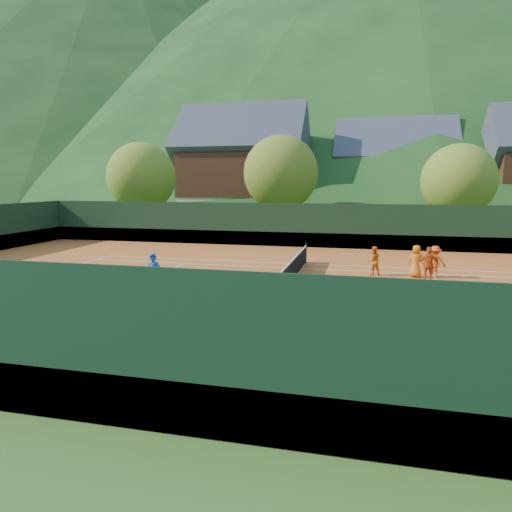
% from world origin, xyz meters
% --- Properties ---
extents(ground, '(400.00, 400.00, 0.00)m').
position_xyz_m(ground, '(0.00, 0.00, 0.00)').
color(ground, '#2E541A').
rests_on(ground, ground).
extents(clay_court, '(40.00, 24.00, 0.02)m').
position_xyz_m(clay_court, '(0.00, 0.00, 0.01)').
color(clay_court, '#B1531C').
rests_on(clay_court, ground).
extents(mountain_far, '(280.00, 280.00, 110.00)m').
position_xyz_m(mountain_far, '(10.00, 160.00, 55.00)').
color(mountain_far, '#163613').
rests_on(mountain_far, ground).
extents(mountain_far_left, '(260.00, 260.00, 100.00)m').
position_xyz_m(mountain_far_left, '(-90.00, 150.00, 50.00)').
color(mountain_far_left, black).
rests_on(mountain_far_left, ground).
extents(coach, '(0.66, 0.47, 1.70)m').
position_xyz_m(coach, '(-4.79, -3.02, 0.87)').
color(coach, '#174C97').
rests_on(coach, clay_court).
extents(student_a, '(0.83, 0.75, 1.39)m').
position_xyz_m(student_a, '(3.59, 3.25, 0.72)').
color(student_a, orange).
rests_on(student_a, clay_court).
extents(student_b, '(0.96, 0.42, 1.62)m').
position_xyz_m(student_b, '(5.92, 1.94, 0.83)').
color(student_b, '#D65213').
rests_on(student_b, clay_court).
extents(student_c, '(0.87, 0.71, 1.52)m').
position_xyz_m(student_c, '(5.52, 3.20, 0.78)').
color(student_c, orange).
rests_on(student_c, clay_court).
extents(student_d, '(1.00, 0.62, 1.49)m').
position_xyz_m(student_d, '(6.37, 3.34, 0.77)').
color(student_d, '#EC5115').
rests_on(student_d, clay_court).
extents(tennis_ball_0, '(0.07, 0.07, 0.07)m').
position_xyz_m(tennis_ball_0, '(-4.16, -0.83, 0.05)').
color(tennis_ball_0, '#C7D723').
rests_on(tennis_ball_0, clay_court).
extents(tennis_ball_1, '(0.07, 0.07, 0.07)m').
position_xyz_m(tennis_ball_1, '(-2.14, -7.86, 0.05)').
color(tennis_ball_1, '#C7D723').
rests_on(tennis_ball_1, clay_court).
extents(tennis_ball_2, '(0.07, 0.07, 0.07)m').
position_xyz_m(tennis_ball_2, '(-2.95, -6.88, 0.05)').
color(tennis_ball_2, '#C7D723').
rests_on(tennis_ball_2, clay_court).
extents(tennis_ball_3, '(0.07, 0.07, 0.07)m').
position_xyz_m(tennis_ball_3, '(-9.00, -5.04, 0.05)').
color(tennis_ball_3, '#C7D723').
rests_on(tennis_ball_3, clay_court).
extents(tennis_ball_4, '(0.07, 0.07, 0.07)m').
position_xyz_m(tennis_ball_4, '(-2.89, -4.93, 0.05)').
color(tennis_ball_4, '#C7D723').
rests_on(tennis_ball_4, clay_court).
extents(tennis_ball_5, '(0.07, 0.07, 0.07)m').
position_xyz_m(tennis_ball_5, '(-0.24, -5.41, 0.05)').
color(tennis_ball_5, '#C7D723').
rests_on(tennis_ball_5, clay_court).
extents(tennis_ball_7, '(0.07, 0.07, 0.07)m').
position_xyz_m(tennis_ball_7, '(-8.56, -5.49, 0.05)').
color(tennis_ball_7, '#C7D723').
rests_on(tennis_ball_7, clay_court).
extents(tennis_ball_8, '(0.07, 0.07, 0.07)m').
position_xyz_m(tennis_ball_8, '(-5.51, -6.53, 0.05)').
color(tennis_ball_8, '#C7D723').
rests_on(tennis_ball_8, clay_court).
extents(tennis_ball_9, '(0.07, 0.07, 0.07)m').
position_xyz_m(tennis_ball_9, '(-3.09, -9.46, 0.05)').
color(tennis_ball_9, '#C7D723').
rests_on(tennis_ball_9, clay_court).
extents(tennis_ball_10, '(0.07, 0.07, 0.07)m').
position_xyz_m(tennis_ball_10, '(-2.20, -1.26, 0.05)').
color(tennis_ball_10, '#C7D723').
rests_on(tennis_ball_10, clay_court).
extents(tennis_ball_12, '(0.07, 0.07, 0.07)m').
position_xyz_m(tennis_ball_12, '(4.70, -3.42, 0.05)').
color(tennis_ball_12, '#C7D723').
rests_on(tennis_ball_12, clay_court).
extents(tennis_ball_13, '(0.07, 0.07, 0.07)m').
position_xyz_m(tennis_ball_13, '(-0.63, -4.80, 0.05)').
color(tennis_ball_13, '#C7D723').
rests_on(tennis_ball_13, clay_court).
extents(tennis_ball_14, '(0.07, 0.07, 0.07)m').
position_xyz_m(tennis_ball_14, '(-6.26, -7.18, 0.05)').
color(tennis_ball_14, '#C7D723').
rests_on(tennis_ball_14, clay_court).
extents(tennis_ball_15, '(0.07, 0.07, 0.07)m').
position_xyz_m(tennis_ball_15, '(-4.81, -4.43, 0.05)').
color(tennis_ball_15, '#C7D723').
rests_on(tennis_ball_15, clay_court).
extents(tennis_ball_16, '(0.07, 0.07, 0.07)m').
position_xyz_m(tennis_ball_16, '(-6.60, -0.87, 0.05)').
color(tennis_ball_16, '#C7D723').
rests_on(tennis_ball_16, clay_court).
extents(tennis_ball_17, '(0.07, 0.07, 0.07)m').
position_xyz_m(tennis_ball_17, '(-2.13, -8.57, 0.05)').
color(tennis_ball_17, '#C7D723').
rests_on(tennis_ball_17, clay_court).
extents(court_lines, '(23.83, 11.03, 0.00)m').
position_xyz_m(court_lines, '(0.00, 0.00, 0.02)').
color(court_lines, white).
rests_on(court_lines, clay_court).
extents(tennis_net, '(0.10, 12.07, 1.10)m').
position_xyz_m(tennis_net, '(0.00, 0.00, 0.52)').
color(tennis_net, black).
rests_on(tennis_net, clay_court).
extents(perimeter_fence, '(40.40, 24.24, 3.00)m').
position_xyz_m(perimeter_fence, '(0.00, 0.00, 1.27)').
color(perimeter_fence, black).
rests_on(perimeter_fence, clay_court).
extents(ball_hopper, '(0.57, 0.57, 1.00)m').
position_xyz_m(ball_hopper, '(-5.49, -3.99, 0.77)').
color(ball_hopper, black).
rests_on(ball_hopper, clay_court).
extents(chalet_left, '(13.80, 9.93, 12.92)m').
position_xyz_m(chalet_left, '(-10.00, 30.00, 5.65)').
color(chalet_left, beige).
rests_on(chalet_left, ground).
extents(chalet_mid, '(12.65, 8.82, 11.45)m').
position_xyz_m(chalet_mid, '(6.00, 34.00, 4.99)').
color(chalet_mid, beige).
rests_on(chalet_mid, ground).
extents(tree_a, '(6.00, 6.00, 7.88)m').
position_xyz_m(tree_a, '(-16.00, 18.00, 4.87)').
color(tree_a, '#3F2919').
rests_on(tree_a, ground).
extents(tree_b, '(6.40, 6.40, 8.40)m').
position_xyz_m(tree_b, '(-4.00, 20.00, 5.19)').
color(tree_b, '#412B1A').
rests_on(tree_b, ground).
extents(tree_c, '(5.60, 5.60, 7.35)m').
position_xyz_m(tree_c, '(10.00, 19.00, 4.54)').
color(tree_c, '#3D2618').
rests_on(tree_c, ground).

